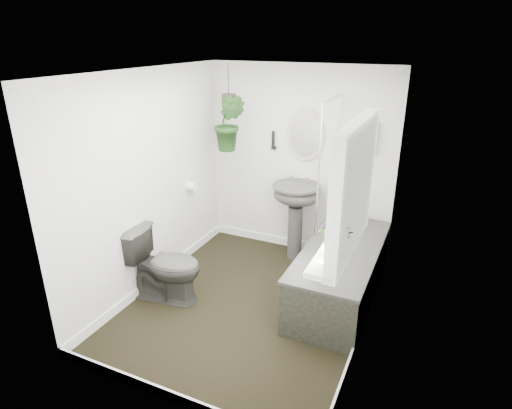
% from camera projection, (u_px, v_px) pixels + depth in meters
% --- Properties ---
extents(floor, '(2.30, 2.80, 0.02)m').
position_uv_depth(floor, '(250.00, 304.00, 4.42)').
color(floor, black).
rests_on(floor, ground).
extents(ceiling, '(2.30, 2.80, 0.02)m').
position_uv_depth(ceiling, '(249.00, 70.00, 3.56)').
color(ceiling, white).
rests_on(ceiling, ground).
extents(wall_back, '(2.30, 0.02, 2.30)m').
position_uv_depth(wall_back, '(299.00, 162.00, 5.18)').
color(wall_back, white).
rests_on(wall_back, ground).
extents(wall_front, '(2.30, 0.02, 2.30)m').
position_uv_depth(wall_front, '(157.00, 270.00, 2.80)').
color(wall_front, white).
rests_on(wall_front, ground).
extents(wall_left, '(0.02, 2.80, 2.30)m').
position_uv_depth(wall_left, '(149.00, 183.00, 4.44)').
color(wall_left, white).
rests_on(wall_left, ground).
extents(wall_right, '(0.02, 2.80, 2.30)m').
position_uv_depth(wall_right, '(376.00, 221.00, 3.54)').
color(wall_right, white).
rests_on(wall_right, ground).
extents(skirting, '(2.30, 2.80, 0.10)m').
position_uv_depth(skirting, '(250.00, 300.00, 4.40)').
color(skirting, white).
rests_on(skirting, floor).
extents(bathtub, '(0.72, 1.72, 0.58)m').
position_uv_depth(bathtub, '(340.00, 273.00, 4.42)').
color(bathtub, '#3A3A35').
rests_on(bathtub, floor).
extents(bath_screen, '(0.04, 0.72, 1.40)m').
position_uv_depth(bath_screen, '(328.00, 165.00, 4.60)').
color(bath_screen, silver).
rests_on(bath_screen, bathtub).
extents(shower_box, '(0.20, 0.10, 0.35)m').
position_uv_depth(shower_box, '(368.00, 137.00, 4.67)').
color(shower_box, white).
rests_on(shower_box, wall_back).
extents(oval_mirror, '(0.46, 0.03, 0.62)m').
position_uv_depth(oval_mirror, '(305.00, 135.00, 4.99)').
color(oval_mirror, '#AFA797').
rests_on(oval_mirror, wall_back).
extents(wall_sconce, '(0.04, 0.04, 0.22)m').
position_uv_depth(wall_sconce, '(273.00, 140.00, 5.17)').
color(wall_sconce, black).
rests_on(wall_sconce, wall_back).
extents(toilet_roll_holder, '(0.11, 0.11, 0.11)m').
position_uv_depth(toilet_roll_holder, '(191.00, 187.00, 5.10)').
color(toilet_roll_holder, white).
rests_on(toilet_roll_holder, wall_left).
extents(window_recess, '(0.08, 1.00, 0.90)m').
position_uv_depth(window_recess, '(353.00, 189.00, 2.80)').
color(window_recess, white).
rests_on(window_recess, wall_right).
extents(window_sill, '(0.18, 1.00, 0.04)m').
position_uv_depth(window_sill, '(338.00, 244.00, 2.98)').
color(window_sill, white).
rests_on(window_sill, wall_right).
extents(window_blinds, '(0.01, 0.86, 0.76)m').
position_uv_depth(window_blinds, '(347.00, 188.00, 2.81)').
color(window_blinds, white).
rests_on(window_blinds, wall_right).
extents(toilet, '(0.83, 0.55, 0.79)m').
position_uv_depth(toilet, '(164.00, 264.00, 4.39)').
color(toilet, '#3A3A35').
rests_on(toilet, floor).
extents(pedestal_sink, '(0.62, 0.55, 0.96)m').
position_uv_depth(pedestal_sink, '(295.00, 222.00, 5.16)').
color(pedestal_sink, '#3A3A35').
rests_on(pedestal_sink, floor).
extents(sill_plant, '(0.24, 0.21, 0.24)m').
position_uv_depth(sill_plant, '(336.00, 238.00, 2.74)').
color(sill_plant, black).
rests_on(sill_plant, window_sill).
extents(hanging_plant, '(0.41, 0.36, 0.65)m').
position_uv_depth(hanging_plant, '(229.00, 123.00, 4.88)').
color(hanging_plant, black).
rests_on(hanging_plant, ceiling).
extents(soap_bottle, '(0.10, 0.10, 0.17)m').
position_uv_depth(soap_bottle, '(325.00, 253.00, 4.03)').
color(soap_bottle, '#342D2C').
rests_on(soap_bottle, bathtub).
extents(hanging_pot, '(0.16, 0.16, 0.12)m').
position_uv_depth(hanging_pot, '(229.00, 100.00, 4.78)').
color(hanging_pot, '#29251D').
rests_on(hanging_pot, ceiling).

